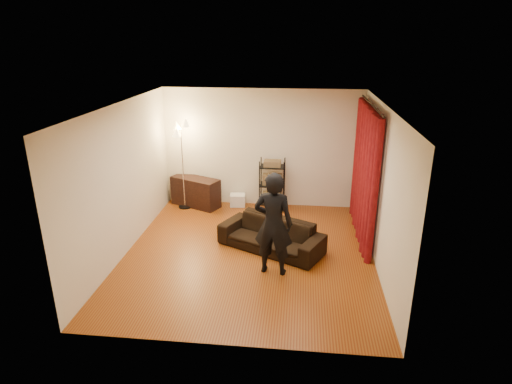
# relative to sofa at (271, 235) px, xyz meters

# --- Properties ---
(floor) EXTENTS (5.00, 5.00, 0.00)m
(floor) POSITION_rel_sofa_xyz_m (-0.39, -0.23, -0.28)
(floor) COLOR brown
(floor) RESTS_ON ground
(ceiling) EXTENTS (5.00, 5.00, 0.00)m
(ceiling) POSITION_rel_sofa_xyz_m (-0.39, -0.23, 2.42)
(ceiling) COLOR white
(ceiling) RESTS_ON ground
(wall_back) EXTENTS (5.00, 0.00, 5.00)m
(wall_back) POSITION_rel_sofa_xyz_m (-0.39, 2.27, 1.07)
(wall_back) COLOR beige
(wall_back) RESTS_ON ground
(wall_front) EXTENTS (5.00, 0.00, 5.00)m
(wall_front) POSITION_rel_sofa_xyz_m (-0.39, -2.73, 1.07)
(wall_front) COLOR beige
(wall_front) RESTS_ON ground
(wall_left) EXTENTS (0.00, 5.00, 5.00)m
(wall_left) POSITION_rel_sofa_xyz_m (-2.64, -0.23, 1.07)
(wall_left) COLOR beige
(wall_left) RESTS_ON ground
(wall_right) EXTENTS (0.00, 5.00, 5.00)m
(wall_right) POSITION_rel_sofa_xyz_m (1.86, -0.23, 1.07)
(wall_right) COLOR beige
(wall_right) RESTS_ON ground
(curtain_rod) EXTENTS (0.04, 2.65, 0.04)m
(curtain_rod) POSITION_rel_sofa_xyz_m (1.76, 0.89, 2.30)
(curtain_rod) COLOR black
(curtain_rod) RESTS_ON wall_right
(curtain) EXTENTS (0.22, 2.65, 2.55)m
(curtain) POSITION_rel_sofa_xyz_m (1.74, 0.89, 0.99)
(curtain) COLOR maroon
(curtain) RESTS_ON ground
(sofa) EXTENTS (2.09, 1.56, 0.57)m
(sofa) POSITION_rel_sofa_xyz_m (0.00, 0.00, 0.00)
(sofa) COLOR black
(sofa) RESTS_ON ground
(person) EXTENTS (0.70, 0.50, 1.77)m
(person) POSITION_rel_sofa_xyz_m (0.09, -0.82, 0.60)
(person) COLOR black
(person) RESTS_ON ground
(media_cabinet) EXTENTS (1.24, 0.88, 0.68)m
(media_cabinet) POSITION_rel_sofa_xyz_m (-1.92, 1.99, 0.05)
(media_cabinet) COLOR black
(media_cabinet) RESTS_ON ground
(storage_boxes) EXTENTS (0.36, 0.30, 0.29)m
(storage_boxes) POSITION_rel_sofa_xyz_m (-0.94, 2.07, -0.14)
(storage_boxes) COLOR silver
(storage_boxes) RESTS_ON ground
(wire_shelf) EXTENTS (0.64, 0.56, 1.19)m
(wire_shelf) POSITION_rel_sofa_xyz_m (-0.13, 1.96, 0.31)
(wire_shelf) COLOR black
(wire_shelf) RESTS_ON ground
(floor_lamp) EXTENTS (0.41, 0.41, 2.01)m
(floor_lamp) POSITION_rel_sofa_xyz_m (-2.15, 1.86, 0.72)
(floor_lamp) COLOR silver
(floor_lamp) RESTS_ON ground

